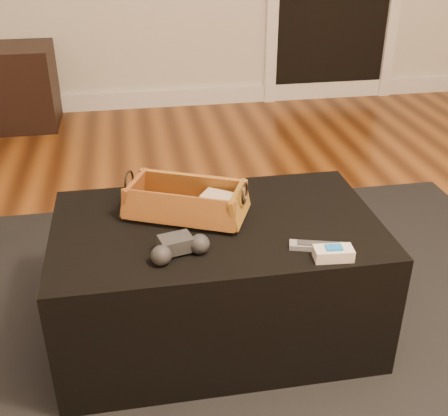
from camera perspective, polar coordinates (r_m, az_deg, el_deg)
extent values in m
cube|color=brown|center=(1.79, -1.08, -17.99)|extent=(5.00, 5.50, 0.01)
cube|color=white|center=(4.14, -7.13, 10.95)|extent=(5.00, 0.04, 0.12)
cube|color=black|center=(1.93, -0.44, -13.26)|extent=(2.60, 2.00, 0.01)
cube|color=black|center=(1.83, -0.73, -7.19)|extent=(1.00, 0.60, 0.42)
cube|color=black|center=(1.75, -4.58, -0.17)|extent=(0.20, 0.10, 0.02)
cube|color=tan|center=(1.75, -0.53, 0.54)|extent=(0.12, 0.12, 0.06)
cube|color=#9E5623|center=(1.76, -3.84, -0.51)|extent=(0.36, 0.27, 0.01)
cube|color=#A96626|center=(1.81, -3.11, 2.19)|extent=(0.34, 0.17, 0.09)
cube|color=#955621|center=(1.67, -4.74, -0.23)|extent=(0.34, 0.17, 0.09)
cube|color=olive|center=(1.70, 1.62, 0.38)|extent=(0.10, 0.18, 0.09)
cube|color=brown|center=(1.80, -9.11, 1.63)|extent=(0.10, 0.18, 0.09)
torus|color=black|center=(1.68, 2.10, 1.46)|extent=(0.03, 0.06, 0.07)
torus|color=black|center=(1.78, -9.62, 2.75)|extent=(0.03, 0.06, 0.07)
cube|color=#28282A|center=(1.57, -4.92, -3.62)|extent=(0.10, 0.08, 0.04)
sphere|color=#242426|center=(1.52, -6.40, -4.80)|extent=(0.07, 0.07, 0.06)
sphere|color=#252527|center=(1.56, -2.49, -3.68)|extent=(0.07, 0.07, 0.06)
cube|color=#929498|center=(1.61, 9.57, -3.87)|extent=(0.17, 0.08, 0.02)
cube|color=#2E2E31|center=(1.61, 9.60, -3.58)|extent=(0.12, 0.06, 0.00)
cube|color=beige|center=(1.57, 11.04, -4.56)|extent=(0.11, 0.06, 0.03)
cube|color=blue|center=(1.56, 11.11, -3.97)|extent=(0.05, 0.04, 0.01)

